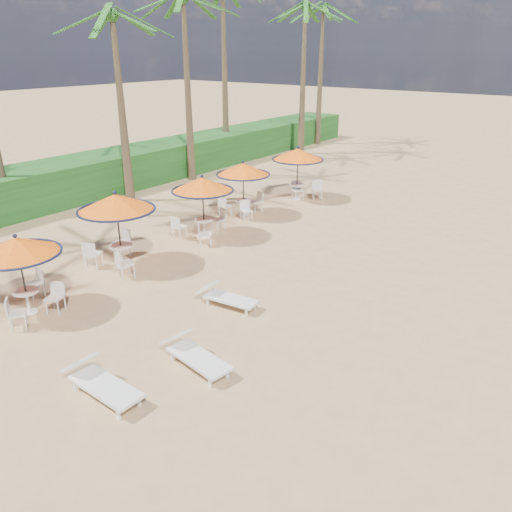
{
  "coord_description": "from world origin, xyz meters",
  "views": [
    {
      "loc": [
        7.68,
        -5.63,
        6.7
      ],
      "look_at": [
        -0.32,
        4.82,
        1.2
      ],
      "focal_mm": 35.0,
      "sensor_mm": 36.0,
      "label": 1
    }
  ],
  "objects_px": {
    "station_2": "(202,192)",
    "lounger_near": "(99,381)",
    "lounger_mid": "(193,353)",
    "station_3": "(243,176)",
    "lounger_far": "(225,296)",
    "station_0": "(20,256)",
    "station_1": "(115,212)",
    "station_4": "(299,159)"
  },
  "relations": [
    {
      "from": "station_0",
      "to": "lounger_near",
      "type": "bearing_deg",
      "value": -12.73
    },
    {
      "from": "station_1",
      "to": "station_4",
      "type": "bearing_deg",
      "value": 88.38
    },
    {
      "from": "station_2",
      "to": "station_4",
      "type": "relative_size",
      "value": 0.96
    },
    {
      "from": "station_0",
      "to": "lounger_mid",
      "type": "bearing_deg",
      "value": 10.01
    },
    {
      "from": "station_2",
      "to": "lounger_far",
      "type": "height_order",
      "value": "station_2"
    },
    {
      "from": "station_2",
      "to": "lounger_near",
      "type": "relative_size",
      "value": 1.19
    },
    {
      "from": "station_1",
      "to": "station_3",
      "type": "relative_size",
      "value": 1.08
    },
    {
      "from": "lounger_mid",
      "to": "station_4",
      "type": "bearing_deg",
      "value": 121.46
    },
    {
      "from": "station_1",
      "to": "station_2",
      "type": "xyz_separation_m",
      "value": [
        0.28,
        3.71,
        -0.12
      ]
    },
    {
      "from": "lounger_far",
      "to": "station_2",
      "type": "bearing_deg",
      "value": 131.15
    },
    {
      "from": "station_1",
      "to": "lounger_mid",
      "type": "bearing_deg",
      "value": -23.97
    },
    {
      "from": "station_0",
      "to": "lounger_far",
      "type": "bearing_deg",
      "value": 41.7
    },
    {
      "from": "station_1",
      "to": "station_2",
      "type": "distance_m",
      "value": 3.72
    },
    {
      "from": "station_4",
      "to": "station_1",
      "type": "bearing_deg",
      "value": -91.62
    },
    {
      "from": "station_1",
      "to": "lounger_near",
      "type": "bearing_deg",
      "value": -42.16
    },
    {
      "from": "station_4",
      "to": "lounger_far",
      "type": "distance_m",
      "value": 11.21
    },
    {
      "from": "station_0",
      "to": "station_4",
      "type": "relative_size",
      "value": 0.91
    },
    {
      "from": "station_3",
      "to": "lounger_mid",
      "type": "height_order",
      "value": "station_3"
    },
    {
      "from": "station_0",
      "to": "lounger_far",
      "type": "distance_m",
      "value": 5.5
    },
    {
      "from": "lounger_mid",
      "to": "lounger_far",
      "type": "bearing_deg",
      "value": 124.58
    },
    {
      "from": "station_2",
      "to": "station_0",
      "type": "bearing_deg",
      "value": -87.83
    },
    {
      "from": "station_1",
      "to": "station_4",
      "type": "relative_size",
      "value": 1.03
    },
    {
      "from": "station_4",
      "to": "station_0",
      "type": "bearing_deg",
      "value": -88.9
    },
    {
      "from": "station_2",
      "to": "station_3",
      "type": "distance_m",
      "value": 3.02
    },
    {
      "from": "station_3",
      "to": "lounger_near",
      "type": "distance_m",
      "value": 12.43
    },
    {
      "from": "lounger_far",
      "to": "station_1",
      "type": "bearing_deg",
      "value": 172.38
    },
    {
      "from": "station_2",
      "to": "lounger_far",
      "type": "relative_size",
      "value": 1.31
    },
    {
      "from": "lounger_mid",
      "to": "lounger_far",
      "type": "relative_size",
      "value": 1.09
    },
    {
      "from": "station_0",
      "to": "lounger_mid",
      "type": "relative_size",
      "value": 1.14
    },
    {
      "from": "station_1",
      "to": "lounger_far",
      "type": "relative_size",
      "value": 1.39
    },
    {
      "from": "station_1",
      "to": "station_2",
      "type": "height_order",
      "value": "station_1"
    },
    {
      "from": "lounger_mid",
      "to": "lounger_near",
      "type": "bearing_deg",
      "value": -105.01
    },
    {
      "from": "lounger_near",
      "to": "station_0",
      "type": "bearing_deg",
      "value": 167.78
    },
    {
      "from": "station_2",
      "to": "lounger_near",
      "type": "xyz_separation_m",
      "value": [
        4.71,
        -8.23,
        -1.43
      ]
    },
    {
      "from": "lounger_near",
      "to": "lounger_far",
      "type": "relative_size",
      "value": 1.1
    },
    {
      "from": "station_2",
      "to": "station_3",
      "type": "bearing_deg",
      "value": 98.76
    },
    {
      "from": "station_2",
      "to": "lounger_near",
      "type": "bearing_deg",
      "value": -60.2
    },
    {
      "from": "station_0",
      "to": "lounger_near",
      "type": "height_order",
      "value": "station_0"
    },
    {
      "from": "station_0",
      "to": "station_1",
      "type": "xyz_separation_m",
      "value": [
        -0.56,
        3.52,
        0.21
      ]
    },
    {
      "from": "station_0",
      "to": "station_3",
      "type": "relative_size",
      "value": 0.96
    },
    {
      "from": "station_0",
      "to": "lounger_far",
      "type": "height_order",
      "value": "station_0"
    },
    {
      "from": "lounger_far",
      "to": "lounger_near",
      "type": "bearing_deg",
      "value": -91.99
    }
  ]
}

